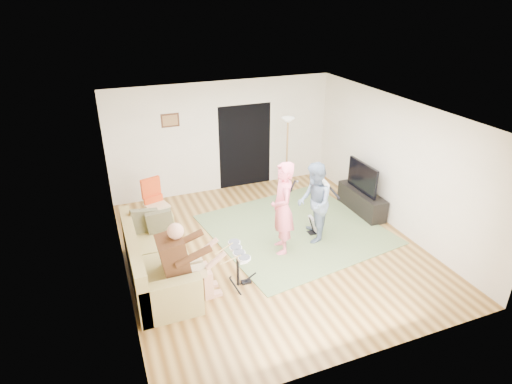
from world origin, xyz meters
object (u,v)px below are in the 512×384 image
sofa (153,265)px  torchiere_lamp (287,142)px  guitar_spare (314,224)px  television (363,177)px  guitarist (314,203)px  dining_chair (157,209)px  singer (283,208)px  tv_cabinet (362,201)px  drum_kit (238,269)px

sofa → torchiere_lamp: torchiere_lamp is taller
sofa → torchiere_lamp: size_ratio=1.25×
guitar_spare → television: (1.43, 0.48, 0.63)m
guitarist → dining_chair: size_ratio=1.59×
guitarist → guitar_spare: (0.13, 0.17, -0.59)m
singer → guitar_spare: bearing=123.4°
sofa → tv_cabinet: size_ratio=1.68×
sofa → guitar_spare: sofa is taller
torchiere_lamp → dining_chair: torchiere_lamp is taller
drum_kit → tv_cabinet: size_ratio=0.52×
guitarist → torchiere_lamp: 2.36m
drum_kit → dining_chair: dining_chair is taller
guitar_spare → torchiere_lamp: (0.35, 2.10, 1.06)m
television → guitar_spare: bearing=-161.3°
dining_chair → television: bearing=-31.3°
dining_chair → tv_cabinet: 4.54m
singer → guitarist: size_ratio=1.12×
torchiere_lamp → sofa: bearing=-145.8°
torchiere_lamp → guitarist: bearing=-101.8°
singer → tv_cabinet: (2.36, 0.81, -0.66)m
singer → guitarist: bearing=114.9°
guitarist → television: (1.56, 0.65, 0.04)m
sofa → dining_chair: size_ratio=2.29×
drum_kit → television: size_ratio=0.72×
guitar_spare → dining_chair: bearing=151.7°
guitarist → tv_cabinet: size_ratio=1.16×
dining_chair → television: size_ratio=1.01×
drum_kit → guitarist: bearing=24.9°
drum_kit → dining_chair: size_ratio=0.71×
singer → guitarist: singer is taller
guitar_spare → tv_cabinet: 1.56m
dining_chair → sofa: bearing=-118.6°
drum_kit → television: (3.45, 1.53, 0.53)m
guitar_spare → tv_cabinet: size_ratio=0.56×
tv_cabinet → television: 0.60m
guitarist → guitar_spare: 0.63m
drum_kit → dining_chair: bearing=109.1°
sofa → guitarist: size_ratio=1.44×
drum_kit → singer: singer is taller
guitarist → torchiere_lamp: size_ratio=0.87×
sofa → singer: bearing=1.6°
drum_kit → guitarist: size_ratio=0.45×
drum_kit → tv_cabinet: (3.50, 1.53, -0.07)m
drum_kit → guitarist: (1.89, 0.88, 0.50)m
singer → television: size_ratio=1.79×
tv_cabinet → singer: bearing=-161.0°
singer → torchiere_lamp: torchiere_lamp is taller
television → sofa: bearing=-169.5°
guitar_spare → dining_chair: (-2.93, 1.58, 0.14)m
drum_kit → tv_cabinet: drum_kit is taller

